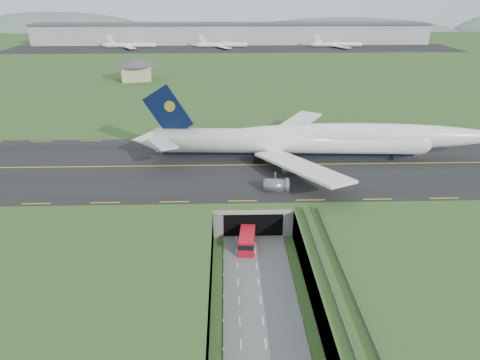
{
  "coord_description": "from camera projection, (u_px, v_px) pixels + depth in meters",
  "views": [
    {
      "loc": [
        -5.24,
        -75.04,
        46.85
      ],
      "look_at": [
        -2.29,
        20.0,
        7.53
      ],
      "focal_mm": 35.0,
      "sensor_mm": 36.0,
      "label": 1
    }
  ],
  "objects": [
    {
      "name": "trench_road",
      "position": [
        258.0,
        281.0,
        80.4
      ],
      "size": [
        12.0,
        75.0,
        0.2
      ],
      "primitive_type": "cube",
      "color": "slate",
      "rests_on": "ground"
    },
    {
      "name": "shuttle_tram",
      "position": [
        247.0,
        241.0,
        89.88
      ],
      "size": [
        3.71,
        8.0,
        3.15
      ],
      "rotation": [
        0.0,
        0.0,
        -0.1
      ],
      "color": "red",
      "rests_on": "ground"
    },
    {
      "name": "service_building",
      "position": [
        135.0,
        67.0,
        219.02
      ],
      "size": [
        23.58,
        23.58,
        10.51
      ],
      "rotation": [
        0.0,
        0.0,
        0.26
      ],
      "color": "#C5B58E",
      "rests_on": "ground"
    },
    {
      "name": "jumbo_jet",
      "position": [
        314.0,
        140.0,
        117.2
      ],
      "size": [
        92.47,
        59.79,
        19.8
      ],
      "rotation": [
        0.0,
        0.0,
        -0.06
      ],
      "color": "white",
      "rests_on": "ground"
    },
    {
      "name": "ground",
      "position": [
        256.0,
        258.0,
        87.36
      ],
      "size": [
        900.0,
        900.0,
        0.0
      ],
      "primitive_type": "plane",
      "color": "#315A24",
      "rests_on": "ground"
    },
    {
      "name": "cargo_terminal",
      "position": [
        232.0,
        33.0,
        358.59
      ],
      "size": [
        320.0,
        67.0,
        15.6
      ],
      "color": "#B2B2B2",
      "rests_on": "ground"
    },
    {
      "name": "tunnel_portal",
      "position": [
        251.0,
        203.0,
        101.53
      ],
      "size": [
        17.0,
        22.3,
        6.0
      ],
      "color": "gray",
      "rests_on": "ground"
    },
    {
      "name": "distant_hills",
      "position": [
        292.0,
        40.0,
        487.92
      ],
      "size": [
        700.0,
        91.0,
        60.0
      ],
      "color": "slate",
      "rests_on": "ground"
    },
    {
      "name": "airfield_deck",
      "position": [
        256.0,
        244.0,
        86.22
      ],
      "size": [
        800.0,
        800.0,
        6.0
      ],
      "primitive_type": "cube",
      "color": "gray",
      "rests_on": "ground"
    },
    {
      "name": "taxiway",
      "position": [
        248.0,
        165.0,
        115.52
      ],
      "size": [
        800.0,
        44.0,
        0.18
      ],
      "primitive_type": "cube",
      "color": "black",
      "rests_on": "airfield_deck"
    },
    {
      "name": "guideway",
      "position": [
        340.0,
        295.0,
        67.99
      ],
      "size": [
        3.0,
        53.0,
        7.05
      ],
      "color": "#A8A8A3",
      "rests_on": "ground"
    }
  ]
}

